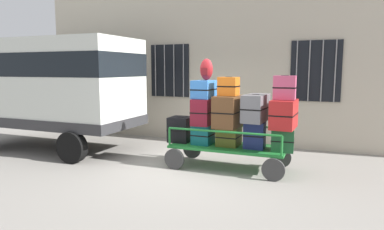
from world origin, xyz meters
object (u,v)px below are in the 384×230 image
Objects in this scene: van at (52,83)px; suitcase_right_middle at (284,114)px; suitcase_center_middle at (228,111)px; suitcase_midright_bottom at (255,135)px; suitcase_right_top at (285,88)px; luggage_cart at (228,150)px; suitcase_midright_middle at (256,108)px; suitcase_right_bottom at (283,140)px; suitcase_center_bottom at (229,136)px; suitcase_midleft_top at (204,89)px; suitcase_midleft_middle at (203,112)px; suitcase_center_top at (229,86)px; backpack at (206,70)px; suitcase_midleft_bottom at (203,134)px; suitcase_left_bottom at (180,129)px.

van is 5.72× the size of suitcase_right_middle.
suitcase_midright_bottom is at bearing 1.75° from suitcase_center_middle.
van is 9.61× the size of suitcase_right_top.
suitcase_midright_bottom reaches higher than luggage_cart.
suitcase_midright_middle is 1.69× the size of suitcase_right_bottom.
suitcase_right_top is (1.10, -0.01, 1.32)m from luggage_cart.
suitcase_right_bottom is (1.10, -0.05, 0.02)m from suitcase_center_bottom.
luggage_cart is 1.05m from suitcase_midright_middle.
suitcase_midleft_top is 1.65m from suitcase_right_top.
suitcase_right_top reaches higher than suitcase_midright_bottom.
suitcase_center_middle reaches higher than suitcase_midleft_middle.
van reaches higher than suitcase_center_bottom.
suitcase_midright_middle reaches higher than suitcase_center_bottom.
backpack reaches higher than suitcase_center_top.
suitcase_midleft_bottom is at bearing -1.05° from van.
suitcase_midleft_top is at bearing 178.46° from suitcase_right_bottom.
suitcase_midleft_top reaches higher than suitcase_midleft_middle.
suitcase_midleft_top is at bearing 90.00° from suitcase_midleft_middle.
luggage_cart is at bearing 178.12° from suitcase_midright_bottom.
suitcase_midright_bottom is 1.17× the size of suitcase_right_top.
suitcase_center_top reaches higher than suitcase_midright_bottom.
suitcase_midleft_top is 1.57× the size of suitcase_center_top.
van is 4.17m from suitcase_midleft_middle.
luggage_cart is at bearing -1.83° from suitcase_left_bottom.
van is 9.21× the size of suitcase_right_bottom.
suitcase_center_middle reaches higher than suitcase_right_bottom.
suitcase_midleft_middle is 1.10m from suitcase_midright_middle.
suitcase_center_top is at bearing -178.54° from suitcase_midright_bottom.
backpack is (-0.50, -0.00, 1.36)m from suitcase_center_bottom.
suitcase_midleft_middle is at bearing -178.64° from suitcase_midright_middle.
suitcase_right_top is at bearing 0.96° from suitcase_center_top.
luggage_cart is 4.94× the size of suitcase_center_bottom.
suitcase_midright_middle is (1.64, -0.02, 0.54)m from suitcase_left_bottom.
van is at bearing 178.98° from suitcase_center_top.
suitcase_midleft_bottom is at bearing -173.40° from suitcase_center_bottom.
suitcase_center_top is at bearing -3.50° from suitcase_left_bottom.
suitcase_midright_middle is (1.10, -0.02, -0.34)m from suitcase_midleft_top.
suitcase_right_middle is at bearing -1.04° from suitcase_midleft_top.
suitcase_midright_middle reaches higher than suitcase_midright_bottom.
suitcase_midright_bottom is 1.12× the size of suitcase_right_bottom.
suitcase_center_middle is 0.98m from backpack.
suitcase_left_bottom is at bearing 179.23° from suitcase_right_middle.
suitcase_right_top is at bearing -0.71° from luggage_cart.
suitcase_left_bottom is 0.70× the size of suitcase_right_middle.
suitcase_center_top is 1.21m from suitcase_right_middle.
van is 4.80m from suitcase_center_bottom.
suitcase_midleft_middle is at bearing -174.85° from suitcase_center_bottom.
van is 7.17× the size of suitcase_midleft_top.
suitcase_midleft_top is 1.41m from suitcase_midright_bottom.
suitcase_left_bottom is 1.42m from backpack.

